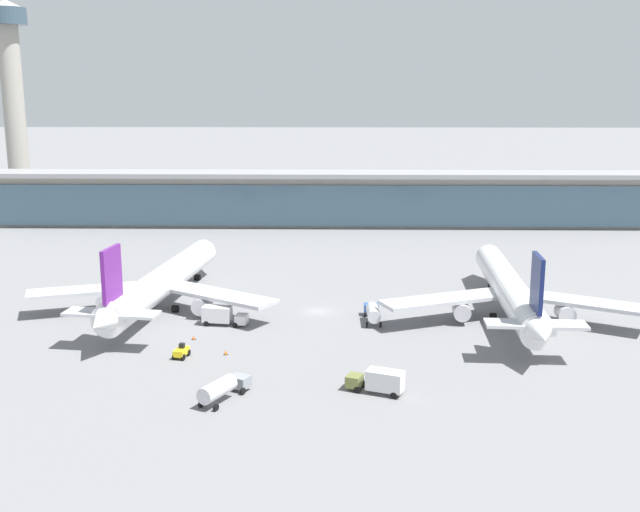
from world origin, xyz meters
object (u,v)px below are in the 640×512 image
at_px(service_truck_mid_apron_white, 222,315).
at_px(control_tower, 12,88).
at_px(service_truck_at_far_stand_grey, 223,388).
at_px(safety_cone_alpha, 194,337).
at_px(service_truck_by_tail_yellow, 181,352).
at_px(service_truck_near_nose_blue, 373,312).
at_px(airliner_left_stand, 161,283).
at_px(safety_cone_bravo, 226,353).
at_px(airliner_centre_stand, 510,290).
at_px(service_truck_on_taxiway_olive, 379,381).

height_order(service_truck_mid_apron_white, control_tower, control_tower).
xyz_separation_m(service_truck_at_far_stand_grey, safety_cone_alpha, (-7.86, 23.22, -1.39)).
relative_size(service_truck_by_tail_yellow, control_tower, 0.05).
bearing_deg(safety_cone_alpha, service_truck_near_nose_blue, 18.95).
height_order(airliner_left_stand, safety_cone_bravo, airliner_left_stand).
xyz_separation_m(service_truck_mid_apron_white, safety_cone_bravo, (2.56, -13.95, -1.37)).
bearing_deg(service_truck_mid_apron_white, control_tower, 124.10).
height_order(airliner_centre_stand, safety_cone_alpha, airliner_centre_stand).
bearing_deg(airliner_centre_stand, control_tower, 138.26).
distance_m(service_truck_on_taxiway_olive, control_tower, 184.27).
bearing_deg(service_truck_at_far_stand_grey, safety_cone_bravo, 96.85).
xyz_separation_m(service_truck_by_tail_yellow, control_tower, (-77.30, 134.78, 36.45)).
distance_m(control_tower, safety_cone_alpha, 153.16).
bearing_deg(safety_cone_bravo, service_truck_near_nose_blue, 36.44).
height_order(airliner_left_stand, airliner_centre_stand, same).
bearing_deg(service_truck_mid_apron_white, service_truck_by_tail_yellow, -103.23).
relative_size(service_truck_on_taxiway_olive, safety_cone_alpha, 10.91).
relative_size(service_truck_on_taxiway_olive, control_tower, 0.11).
bearing_deg(safety_cone_bravo, service_truck_at_far_stand_grey, -83.15).
bearing_deg(safety_cone_bravo, airliner_centre_stand, 22.83).
distance_m(control_tower, safety_cone_bravo, 161.68).
xyz_separation_m(airliner_left_stand, service_truck_at_far_stand_grey, (16.24, -39.38, -3.08)).
height_order(service_truck_on_taxiway_olive, service_truck_at_far_stand_grey, service_truck_on_taxiway_olive).
bearing_deg(service_truck_at_far_stand_grey, service_truck_mid_apron_white, 98.48).
distance_m(service_truck_on_taxiway_olive, safety_cone_alpha, 34.14).
bearing_deg(airliner_left_stand, service_truck_by_tail_yellow, -71.48).
xyz_separation_m(airliner_centre_stand, control_tower, (-128.37, 114.53, 32.53)).
height_order(airliner_centre_stand, control_tower, control_tower).
relative_size(service_truck_near_nose_blue, service_truck_mid_apron_white, 1.14).
height_order(airliner_left_stand, safety_cone_alpha, airliner_left_stand).
relative_size(service_truck_near_nose_blue, service_truck_on_taxiway_olive, 1.13).
bearing_deg(service_truck_on_taxiway_olive, safety_cone_bravo, 147.09).
relative_size(service_truck_mid_apron_white, service_truck_by_tail_yellow, 2.41).
height_order(airliner_centre_stand, service_truck_mid_apron_white, airliner_centre_stand).
height_order(airliner_left_stand, service_truck_by_tail_yellow, airliner_left_stand).
relative_size(service_truck_near_nose_blue, safety_cone_alpha, 12.34).
distance_m(service_truck_on_taxiway_olive, service_truck_at_far_stand_grey, 19.59).
height_order(service_truck_by_tail_yellow, service_truck_at_far_stand_grey, service_truck_at_far_stand_grey).
bearing_deg(service_truck_on_taxiway_olive, airliner_left_stand, 134.18).
distance_m(service_truck_near_nose_blue, control_tower, 161.63).
height_order(service_truck_at_far_stand_grey, safety_cone_alpha, service_truck_at_far_stand_grey).
bearing_deg(service_truck_mid_apron_white, airliner_centre_stand, 5.96).
xyz_separation_m(service_truck_on_taxiway_olive, service_truck_at_far_stand_grey, (-19.40, -2.71, 0.02)).
relative_size(service_truck_at_far_stand_grey, safety_cone_alpha, 12.38).
bearing_deg(service_truck_by_tail_yellow, control_tower, 119.84).
bearing_deg(airliner_left_stand, safety_cone_bravo, -58.03).
height_order(service_truck_near_nose_blue, service_truck_at_far_stand_grey, same).
bearing_deg(service_truck_on_taxiway_olive, service_truck_at_far_stand_grey, -172.06).
xyz_separation_m(service_truck_mid_apron_white, control_tower, (-80.90, 119.49, 35.63)).
distance_m(service_truck_by_tail_yellow, safety_cone_alpha, 8.04).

